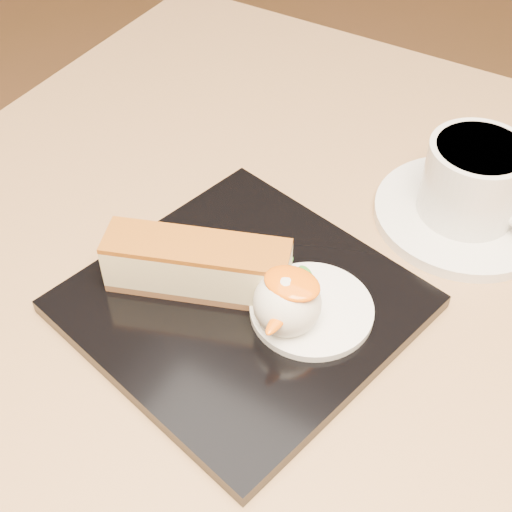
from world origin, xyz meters
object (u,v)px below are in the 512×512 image
Objects in this scene: dessert_plate at (242,304)px; ice_cream_scoop at (287,303)px; saucer at (463,214)px; cheesecake at (198,265)px; coffee_cup at (475,180)px; table at (307,426)px.

dessert_plate is 4.57× the size of ice_cream_scoop.
ice_cream_scoop is at bearing -110.00° from saucer.
ice_cream_scoop reaches higher than dessert_plate.
cheesecake is 0.24m from saucer.
ice_cream_scoop is 0.45× the size of coffee_cup.
coffee_cup is (0.11, 0.18, 0.04)m from dessert_plate.
dessert_plate is 1.58× the size of cheesecake.
dessert_plate is at bearing 172.87° from ice_cream_scoop.
coffee_cup is at bearing 69.85° from table.
coffee_cup is at bearing 31.63° from cheesecake.
table is at bearing -109.46° from saucer.
table is 5.33× the size of saucer.
table is 0.23m from saucer.
coffee_cup is at bearing 69.41° from ice_cream_scoop.
dessert_plate is at bearing -156.13° from table.
ice_cream_scoop is (0.08, 0.00, 0.00)m from cheesecake.
saucer is (0.14, 0.19, -0.03)m from cheesecake.
cheesecake is at bearing -127.42° from saucer.
cheesecake reaches higher than saucer.
ice_cream_scoop is (-0.01, -0.03, 0.19)m from table.
ice_cream_scoop is at bearing -7.13° from dessert_plate.
coffee_cup is at bearing -12.81° from saucer.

